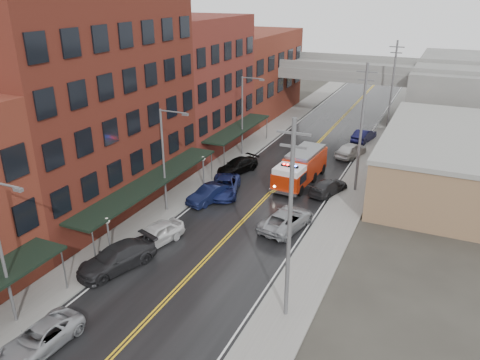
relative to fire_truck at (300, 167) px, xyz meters
The scene contains 31 objects.
road 5.34m from the fire_truck, 110.52° to the right, with size 11.00×160.00×0.02m, color black.
sidewalk_left 10.37m from the fire_truck, 152.35° to the right, with size 3.00×160.00×0.15m, color slate.
sidewalk_right 7.45m from the fire_truck, 40.76° to the right, with size 3.00×160.00×0.15m, color slate.
curb_left 8.96m from the fire_truck, 147.37° to the right, with size 0.30×160.00×0.15m, color gray.
curb_right 6.33m from the fire_truck, 50.87° to the right, with size 0.30×160.00×0.15m, color gray.
brick_building_b 20.49m from the fire_truck, 142.06° to the right, with size 9.00×20.00×18.00m, color #552316.
brick_building_c 17.17m from the fire_truck, 159.15° to the left, with size 9.00×15.00×15.00m, color maroon.
brick_building_far 28.05m from the fire_truck, 122.98° to the left, with size 9.00×20.00×12.00m, color maroon.
tan_building 15.18m from the fire_truck, 20.24° to the left, with size 14.00×22.00×5.00m, color #896849.
awning_1 15.03m from the fire_truck, 128.26° to the right, with size 2.60×18.00×3.09m.
awning_2 10.99m from the fire_truck, 148.22° to the left, with size 2.60×13.00×3.09m.
globe_lamp_1 20.47m from the fire_truck, 113.56° to the right, with size 0.44×0.44×3.12m.
globe_lamp_2 9.49m from the fire_truck, 149.82° to the right, with size 0.44×0.44×3.12m.
street_lamp_0 28.25m from the fire_truck, 107.29° to the right, with size 2.64×0.22×9.00m.
street_lamp_1 14.06m from the fire_truck, 127.75° to the right, with size 2.64×0.22×9.00m.
street_lamp_2 10.46m from the fire_truck, 147.81° to the left, with size 2.64×0.22×9.00m.
utility_pole_0 21.01m from the fire_truck, 74.66° to the right, with size 1.80×0.24×12.00m.
utility_pole_1 7.15m from the fire_truck, ahead, with size 1.80×0.24×12.00m.
utility_pole_2 21.47m from the fire_truck, 75.01° to the left, with size 1.80×0.24×12.00m.
overpass 27.64m from the fire_truck, 93.74° to the left, with size 40.00×10.00×7.50m.
fire_truck is the anchor object (origin of this frame).
parked_car_left_2 28.33m from the fire_truck, 101.39° to the right, with size 2.22×4.81×1.34m, color #979A9F.
parked_car_left_3 20.92m from the fire_truck, 108.93° to the right, with size 2.32×5.71×1.66m, color #242427.
parked_car_left_4 17.09m from the fire_truck, 111.38° to the right, with size 1.92×4.77×1.62m, color silver.
parked_car_left_5 9.73m from the fire_truck, 128.78° to the right, with size 1.60×4.60×1.52m, color black.
parked_car_left_6 7.88m from the fire_truck, 135.61° to the right, with size 2.54×5.51×1.53m, color #151D51.
parked_car_left_7 6.84m from the fire_truck, behind, with size 2.03×5.00×1.45m, color black.
parked_car_right_0 9.71m from the fire_truck, 78.66° to the right, with size 2.61×5.67×1.57m, color gray.
parked_car_right_1 3.64m from the fire_truck, 23.36° to the right, with size 1.93×4.75×1.38m, color #242527.
parked_car_right_2 10.26m from the fire_truck, 73.22° to the left, with size 1.97×4.90×1.67m, color #B8B8B8.
parked_car_right_3 16.61m from the fire_truck, 78.81° to the left, with size 1.65×4.73×1.56m, color black.
Camera 1 is at (14.02, -6.59, 17.96)m, focal length 35.00 mm.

